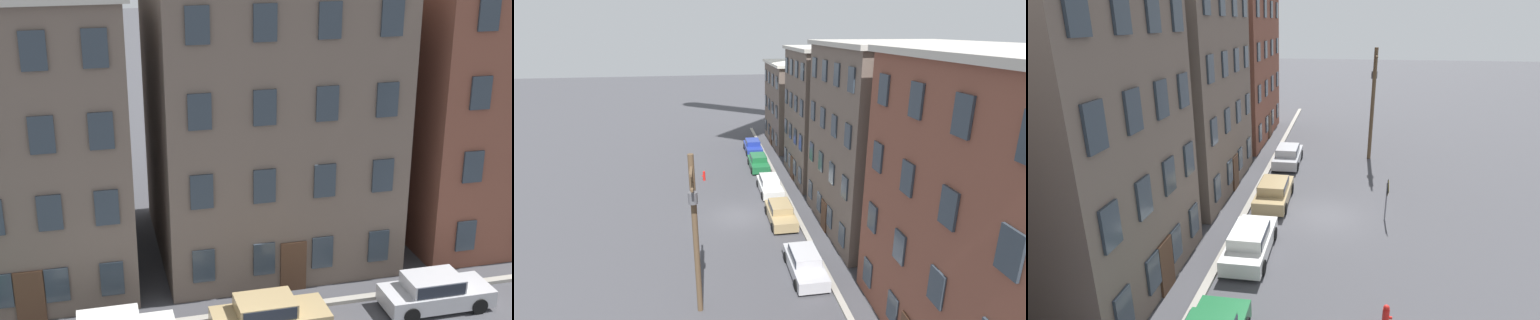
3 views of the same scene
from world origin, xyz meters
The scene contains 6 objects.
kerb_strip centered at (0.00, 4.50, 0.08)m, with size 56.00×0.36×0.16m, color #9E998E.
apartment_midblock centered at (-7.33, 11.32, 6.19)m, with size 8.79×11.17×12.34m.
apartment_far centered at (3.16, 10.84, 6.56)m, with size 10.52×10.20×13.10m.
apartment_annex centered at (15.38, 11.28, 6.59)m, with size 12.09×11.08×13.15m.
car_tan centered at (1.35, 3.15, 0.75)m, with size 4.40×1.92×1.43m.
car_silver centered at (8.24, 3.27, 0.75)m, with size 4.40×1.92×1.43m.
Camera 1 is at (-4.70, -19.32, 15.06)m, focal length 50.00 mm.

